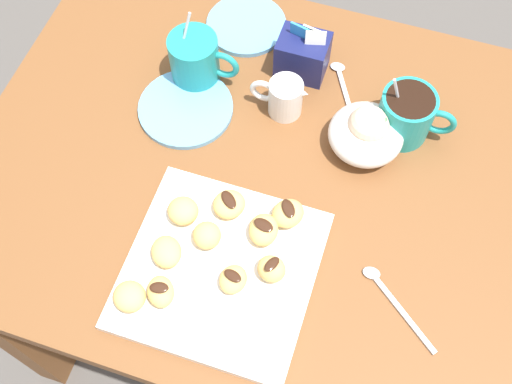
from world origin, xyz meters
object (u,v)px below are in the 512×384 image
(beignet_1, at_px, (263,230))
(beignet_6, at_px, (161,292))
(pastry_plate_square, at_px, (220,270))
(beignet_9, at_px, (233,279))
(beignet_0, at_px, (272,269))
(beignet_8, at_px, (288,214))
(saucer_sky_left, at_px, (186,108))
(sugar_caddy, at_px, (303,55))
(beignet_2, at_px, (207,235))
(beignet_5, at_px, (183,211))
(dining_table, at_px, (270,204))
(beignet_7, at_px, (129,297))
(beignet_4, at_px, (229,204))
(ice_cream_bowl, at_px, (366,133))
(saucer_sky_right, at_px, (246,25))
(coffee_mug_teal_left, at_px, (195,58))
(coffee_mug_teal_right, at_px, (407,114))
(cream_pitcher_white, at_px, (284,96))
(beignet_3, at_px, (166,252))

(beignet_1, relative_size, beignet_6, 1.10)
(pastry_plate_square, height_order, beignet_9, beignet_9)
(pastry_plate_square, height_order, beignet_0, beignet_0)
(beignet_1, distance_m, beignet_6, 0.18)
(beignet_6, bearing_deg, beignet_8, 52.04)
(saucer_sky_left, relative_size, beignet_0, 3.79)
(sugar_caddy, bearing_deg, beignet_2, -96.35)
(beignet_1, relative_size, beignet_5, 1.10)
(dining_table, relative_size, beignet_2, 22.56)
(beignet_6, distance_m, beignet_7, 0.05)
(sugar_caddy, bearing_deg, saucer_sky_left, -138.32)
(beignet_4, xyz_separation_m, beignet_9, (0.05, -0.12, -0.00))
(saucer_sky_left, height_order, beignet_4, beignet_4)
(saucer_sky_left, xyz_separation_m, beignet_0, (0.24, -0.26, 0.03))
(ice_cream_bowl, distance_m, beignet_7, 0.47)
(dining_table, xyz_separation_m, saucer_sky_right, (-0.14, 0.29, 0.14))
(beignet_4, distance_m, beignet_7, 0.21)
(sugar_caddy, distance_m, saucer_sky_right, 0.15)
(beignet_4, distance_m, beignet_8, 0.10)
(coffee_mug_teal_left, xyz_separation_m, beignet_1, (0.22, -0.27, -0.02))
(saucer_sky_right, height_order, beignet_0, beignet_0)
(coffee_mug_teal_right, bearing_deg, sugar_caddy, 159.71)
(beignet_1, height_order, beignet_9, beignet_1)
(beignet_6, bearing_deg, beignet_7, -152.96)
(pastry_plate_square, relative_size, beignet_0, 6.44)
(dining_table, distance_m, coffee_mug_teal_left, 0.30)
(pastry_plate_square, relative_size, coffee_mug_teal_left, 1.95)
(sugar_caddy, height_order, beignet_9, sugar_caddy)
(cream_pitcher_white, bearing_deg, saucer_sky_right, 127.28)
(beignet_1, bearing_deg, beignet_4, 158.39)
(dining_table, bearing_deg, pastry_plate_square, -95.52)
(beignet_0, bearing_deg, sugar_caddy, 99.64)
(dining_table, relative_size, beignet_1, 18.59)
(beignet_5, bearing_deg, beignet_0, -17.10)
(beignet_3, bearing_deg, coffee_mug_teal_right, 49.89)
(saucer_sky_left, distance_m, beignet_7, 0.37)
(ice_cream_bowl, bearing_deg, coffee_mug_teal_left, 170.98)
(coffee_mug_teal_left, xyz_separation_m, beignet_6, (0.10, -0.42, -0.02))
(dining_table, height_order, coffee_mug_teal_right, coffee_mug_teal_right)
(beignet_4, relative_size, beignet_8, 0.99)
(beignet_8, bearing_deg, coffee_mug_teal_left, 136.07)
(coffee_mug_teal_left, height_order, beignet_1, coffee_mug_teal_left)
(coffee_mug_teal_right, distance_m, sugar_caddy, 0.22)
(sugar_caddy, height_order, beignet_2, sugar_caddy)
(saucer_sky_left, xyz_separation_m, beignet_5, (0.08, -0.20, 0.03))
(pastry_plate_square, distance_m, beignet_4, 0.11)
(coffee_mug_teal_left, height_order, beignet_9, coffee_mug_teal_left)
(beignet_2, relative_size, beignet_5, 0.91)
(beignet_3, bearing_deg, beignet_7, -106.59)
(ice_cream_bowl, bearing_deg, beignet_4, -132.20)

